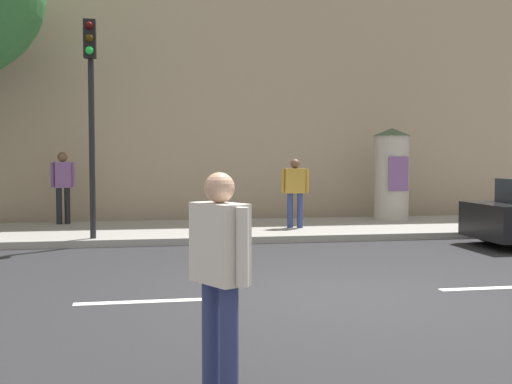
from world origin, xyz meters
TOP-DOWN VIEW (x-y plane):
  - ground_plane at (0.00, 0.00)m, footprint 80.00×80.00m
  - sidewalk_curb at (0.00, 7.00)m, footprint 36.00×4.00m
  - lane_markings at (-0.00, 0.00)m, footprint 25.80×0.16m
  - building_backdrop at (0.00, 12.00)m, footprint 36.00×5.00m
  - traffic_light at (-3.47, 5.24)m, footprint 0.24×0.45m
  - poster_column at (4.11, 8.15)m, footprint 1.01×1.01m
  - pedestrian_with_backpack at (-1.88, -3.22)m, footprint 0.44×0.58m
  - pedestrian_in_red_top at (1.07, 6.55)m, footprint 0.64×0.31m
  - pedestrian_in_dark_shirt at (-4.42, 8.42)m, footprint 0.56×0.44m

SIDE VIEW (x-z plane):
  - ground_plane at x=0.00m, z-range 0.00..0.00m
  - lane_markings at x=0.00m, z-range 0.00..0.01m
  - sidewalk_curb at x=0.00m, z-range 0.00..0.15m
  - pedestrian_with_backpack at x=-1.88m, z-range 0.15..1.83m
  - pedestrian_in_red_top at x=1.07m, z-range 0.29..1.92m
  - pedestrian_in_dark_shirt at x=-4.42m, z-range 0.32..2.12m
  - poster_column at x=4.11m, z-range 0.17..2.61m
  - traffic_light at x=-3.47m, z-range 0.90..5.28m
  - building_backdrop at x=0.00m, z-range 0.00..8.94m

